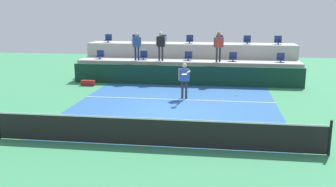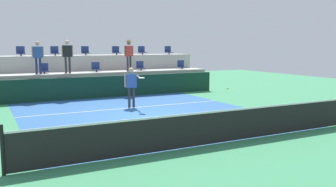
{
  "view_description": "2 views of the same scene",
  "coord_description": "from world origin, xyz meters",
  "px_view_note": "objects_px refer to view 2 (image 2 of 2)",
  "views": [
    {
      "loc": [
        2.02,
        -15.11,
        4.19
      ],
      "look_at": [
        -0.06,
        -0.51,
        0.93
      ],
      "focal_mm": 40.8,
      "sensor_mm": 36.0,
      "label": 1
    },
    {
      "loc": [
        -5.49,
        -11.94,
        2.66
      ],
      "look_at": [
        0.65,
        -0.05,
        0.88
      ],
      "focal_mm": 38.82,
      "sensor_mm": 36.0,
      "label": 2
    }
  ],
  "objects_px": {
    "stadium_chair_lower_right": "(141,66)",
    "stadium_chair_upper_far_right": "(168,51)",
    "tennis_player": "(132,83)",
    "tennis_ball": "(228,89)",
    "stadium_chair_lower_left": "(44,69)",
    "stadium_chair_lower_center": "(96,68)",
    "stadium_chair_upper_left": "(21,52)",
    "stadium_chair_upper_mid_left": "(55,52)",
    "spectator_in_grey": "(38,55)",
    "stadium_chair_upper_center": "(85,51)",
    "stadium_chair_upper_mid_right": "(116,51)",
    "stadium_chair_lower_far_right": "(181,65)",
    "stadium_chair_upper_right": "(142,51)",
    "spectator_in_white": "(67,53)",
    "spectator_with_hat": "(129,52)"
  },
  "relations": [
    {
      "from": "stadium_chair_lower_right",
      "to": "stadium_chair_upper_far_right",
      "type": "xyz_separation_m",
      "value": [
        2.73,
        1.8,
        0.85
      ]
    },
    {
      "from": "tennis_player",
      "to": "tennis_ball",
      "type": "height_order",
      "value": "tennis_player"
    },
    {
      "from": "stadium_chair_lower_left",
      "to": "stadium_chair_lower_center",
      "type": "xyz_separation_m",
      "value": [
        2.69,
        0.0,
        0.0
      ]
    },
    {
      "from": "stadium_chair_upper_left",
      "to": "stadium_chair_lower_center",
      "type": "bearing_deg",
      "value": -26.69
    },
    {
      "from": "stadium_chair_lower_left",
      "to": "tennis_player",
      "type": "bearing_deg",
      "value": -57.53
    },
    {
      "from": "stadium_chair_lower_center",
      "to": "stadium_chair_upper_left",
      "type": "relative_size",
      "value": 1.0
    },
    {
      "from": "stadium_chair_lower_left",
      "to": "stadium_chair_lower_center",
      "type": "relative_size",
      "value": 1.0
    },
    {
      "from": "stadium_chair_lower_center",
      "to": "tennis_ball",
      "type": "bearing_deg",
      "value": -73.13
    },
    {
      "from": "stadium_chair_lower_right",
      "to": "stadium_chair_upper_mid_left",
      "type": "relative_size",
      "value": 1.0
    },
    {
      "from": "stadium_chair_lower_center",
      "to": "stadium_chair_upper_left",
      "type": "distance_m",
      "value": 4.1
    },
    {
      "from": "stadium_chair_lower_right",
      "to": "spectator_in_grey",
      "type": "bearing_deg",
      "value": -176.08
    },
    {
      "from": "stadium_chair_lower_center",
      "to": "stadium_chair_upper_left",
      "type": "bearing_deg",
      "value": 153.31
    },
    {
      "from": "stadium_chair_upper_center",
      "to": "tennis_ball",
      "type": "distance_m",
      "value": 10.57
    },
    {
      "from": "stadium_chair_lower_right",
      "to": "stadium_chair_upper_center",
      "type": "distance_m",
      "value": 3.34
    },
    {
      "from": "stadium_chair_lower_center",
      "to": "stadium_chair_upper_mid_right",
      "type": "height_order",
      "value": "stadium_chair_upper_mid_right"
    },
    {
      "from": "stadium_chair_upper_center",
      "to": "stadium_chair_upper_mid_right",
      "type": "relative_size",
      "value": 1.0
    },
    {
      "from": "stadium_chair_lower_far_right",
      "to": "stadium_chair_upper_right",
      "type": "bearing_deg",
      "value": 135.21
    },
    {
      "from": "stadium_chair_upper_left",
      "to": "spectator_in_white",
      "type": "height_order",
      "value": "spectator_in_white"
    },
    {
      "from": "stadium_chair_upper_mid_right",
      "to": "stadium_chair_lower_left",
      "type": "bearing_deg",
      "value": -158.07
    },
    {
      "from": "stadium_chair_lower_right",
      "to": "stadium_chair_upper_center",
      "type": "height_order",
      "value": "stadium_chair_upper_center"
    },
    {
      "from": "tennis_ball",
      "to": "stadium_chair_upper_right",
      "type": "bearing_deg",
      "value": 84.72
    },
    {
      "from": "stadium_chair_lower_right",
      "to": "stadium_chair_upper_right",
      "type": "xyz_separation_m",
      "value": [
        0.87,
        1.8,
        0.85
      ]
    },
    {
      "from": "stadium_chair_lower_far_right",
      "to": "stadium_chair_upper_far_right",
      "type": "bearing_deg",
      "value": 88.55
    },
    {
      "from": "stadium_chair_lower_left",
      "to": "tennis_player",
      "type": "height_order",
      "value": "stadium_chair_lower_left"
    },
    {
      "from": "stadium_chair_upper_center",
      "to": "stadium_chair_upper_mid_right",
      "type": "height_order",
      "value": "same"
    },
    {
      "from": "stadium_chair_lower_left",
      "to": "stadium_chair_lower_far_right",
      "type": "height_order",
      "value": "same"
    },
    {
      "from": "stadium_chair_lower_right",
      "to": "stadium_chair_lower_far_right",
      "type": "relative_size",
      "value": 1.0
    },
    {
      "from": "stadium_chair_upper_left",
      "to": "tennis_ball",
      "type": "bearing_deg",
      "value": -58.96
    },
    {
      "from": "stadium_chair_lower_left",
      "to": "spectator_in_grey",
      "type": "xyz_separation_m",
      "value": [
        -0.32,
        -0.38,
        0.75
      ]
    },
    {
      "from": "stadium_chair_lower_right",
      "to": "stadium_chair_upper_center",
      "type": "xyz_separation_m",
      "value": [
        -2.69,
        1.8,
        0.85
      ]
    },
    {
      "from": "stadium_chair_upper_right",
      "to": "tennis_ball",
      "type": "bearing_deg",
      "value": -95.28
    },
    {
      "from": "stadium_chair_lower_center",
      "to": "stadium_chair_lower_far_right",
      "type": "bearing_deg",
      "value": 0.0
    },
    {
      "from": "stadium_chair_upper_center",
      "to": "spectator_in_grey",
      "type": "relative_size",
      "value": 0.32
    },
    {
      "from": "stadium_chair_upper_right",
      "to": "spectator_in_grey",
      "type": "height_order",
      "value": "spectator_in_grey"
    },
    {
      "from": "stadium_chair_lower_far_right",
      "to": "tennis_player",
      "type": "xyz_separation_m",
      "value": [
        -5.06,
        -4.58,
        -0.41
      ]
    },
    {
      "from": "tennis_player",
      "to": "tennis_ball",
      "type": "distance_m",
      "value": 4.43
    },
    {
      "from": "stadium_chair_upper_center",
      "to": "spectator_in_grey",
      "type": "xyz_separation_m",
      "value": [
        -2.92,
        -2.18,
        -0.1
      ]
    },
    {
      "from": "stadium_chair_lower_right",
      "to": "stadium_chair_upper_left",
      "type": "bearing_deg",
      "value": 163.76
    },
    {
      "from": "stadium_chair_lower_center",
      "to": "spectator_with_hat",
      "type": "height_order",
      "value": "spectator_with_hat"
    },
    {
      "from": "stadium_chair_lower_center",
      "to": "spectator_in_grey",
      "type": "height_order",
      "value": "spectator_in_grey"
    },
    {
      "from": "spectator_in_grey",
      "to": "tennis_ball",
      "type": "relative_size",
      "value": 23.78
    },
    {
      "from": "tennis_player",
      "to": "spectator_in_white",
      "type": "height_order",
      "value": "spectator_in_white"
    },
    {
      "from": "stadium_chair_upper_far_right",
      "to": "spectator_with_hat",
      "type": "height_order",
      "value": "spectator_with_hat"
    },
    {
      "from": "spectator_in_grey",
      "to": "tennis_ball",
      "type": "distance_m",
      "value": 9.78
    },
    {
      "from": "stadium_chair_lower_right",
      "to": "spectator_in_grey",
      "type": "xyz_separation_m",
      "value": [
        -5.61,
        -0.38,
        0.75
      ]
    },
    {
      "from": "stadium_chair_lower_right",
      "to": "spectator_with_hat",
      "type": "distance_m",
      "value": 1.25
    },
    {
      "from": "stadium_chair_upper_mid_left",
      "to": "spectator_with_hat",
      "type": "distance_m",
      "value": 4.18
    },
    {
      "from": "stadium_chair_upper_center",
      "to": "stadium_chair_upper_left",
      "type": "bearing_deg",
      "value": 180.0
    },
    {
      "from": "stadium_chair_upper_right",
      "to": "stadium_chair_upper_left",
      "type": "bearing_deg",
      "value": 180.0
    },
    {
      "from": "spectator_in_grey",
      "to": "tennis_ball",
      "type": "bearing_deg",
      "value": -55.21
    }
  ]
}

